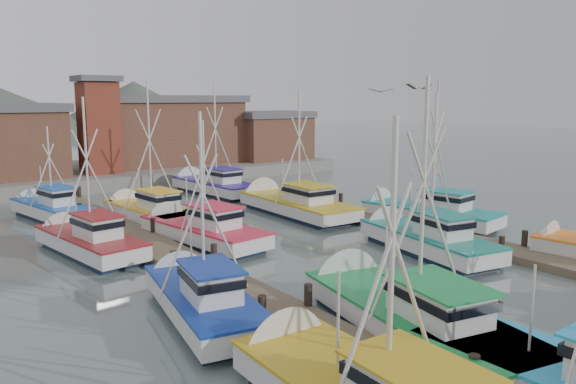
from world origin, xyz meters
TOP-DOWN VIEW (x-y plane):
  - ground at (0.00, 0.00)m, footprint 260.00×260.00m
  - dock_left at (-7.00, 4.04)m, footprint 2.30×46.00m
  - dock_right at (7.00, 4.04)m, footprint 2.30×46.00m
  - quay at (0.00, 37.00)m, footprint 44.00×16.00m
  - shed_center at (6.00, 37.00)m, footprint 14.84×9.54m
  - shed_right at (17.00, 34.00)m, footprint 8.48×6.36m
  - lookout_tower at (-2.00, 33.00)m, footprint 3.60×3.60m
  - boat_0 at (-4.45, -10.64)m, footprint 3.55×9.43m
  - boat_4 at (-4.31, -5.02)m, footprint 4.95×10.45m
  - boat_5 at (4.14, 1.41)m, footprint 4.15×9.15m
  - boat_6 at (-9.16, 0.36)m, footprint 3.93×8.52m
  - boat_8 at (-4.31, 9.89)m, footprint 3.99×9.27m
  - boat_9 at (4.45, 13.00)m, footprint 3.83×10.54m
  - boat_10 at (-9.98, 11.16)m, footprint 3.63×8.55m
  - boat_11 at (9.42, 5.80)m, footprint 4.30×9.50m
  - boat_12 at (-4.59, 16.32)m, footprint 3.81×8.91m
  - boat_13 at (4.05, 23.67)m, footprint 3.92×9.80m
  - boat_14 at (-9.36, 21.21)m, footprint 3.76×8.24m
  - gull_near at (-2.42, -3.71)m, footprint 1.54×0.66m
  - gull_far at (2.87, 3.35)m, footprint 1.55×0.65m

SIDE VIEW (x-z plane):
  - ground at x=0.00m, z-range 0.00..0.00m
  - dock_left at x=-7.00m, z-range -0.54..0.96m
  - dock_right at x=7.00m, z-range -0.54..0.96m
  - quay at x=0.00m, z-range 0.00..1.20m
  - boat_14 at x=-9.36m, z-range -2.66..4.01m
  - boat_8 at x=-4.31m, z-range -3.05..4.40m
  - boat_0 at x=-4.45m, z-range -3.67..5.03m
  - boat_6 at x=-9.16m, z-range -3.33..4.69m
  - boat_5 at x=4.14m, z-range -3.75..5.11m
  - boat_9 at x=4.45m, z-range -3.94..5.30m
  - boat_10 at x=-9.98m, z-range -3.58..4.95m
  - boat_4 at x=-4.31m, z-range -4.03..5.40m
  - boat_13 at x=4.05m, z-range -4.19..5.55m
  - boat_12 at x=-4.59m, z-range -4.15..5.51m
  - boat_11 at x=9.42m, z-range -4.18..5.55m
  - shed_right at x=17.00m, z-range 1.24..6.44m
  - shed_center at x=6.00m, z-range 1.24..8.14m
  - lookout_tower at x=-2.00m, z-range 1.30..9.80m
  - gull_far at x=2.87m, z-range 8.05..8.29m
  - gull_near at x=-2.42m, z-range 8.07..8.31m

